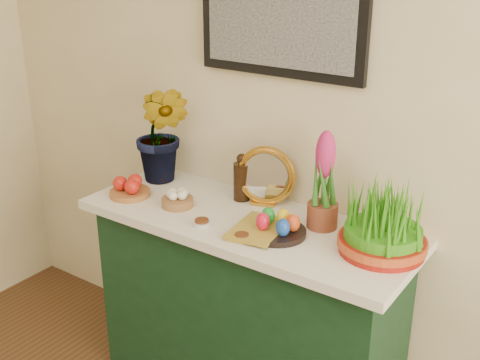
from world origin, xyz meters
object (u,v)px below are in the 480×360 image
at_px(sideboard, 247,314).
at_px(wheatgrass_sabzeh, 384,223).
at_px(mirror, 266,177).
at_px(hyacinth_green, 162,118).
at_px(book, 237,224).

bearing_deg(sideboard, wheatgrass_sabzeh, 3.69).
bearing_deg(mirror, wheatgrass_sabzeh, -12.03).
distance_m(sideboard, hyacinth_green, 0.95).
relative_size(mirror, wheatgrass_sabzeh, 0.81).
height_order(book, wheatgrass_sabzeh, wheatgrass_sabzeh).
relative_size(hyacinth_green, mirror, 2.34).
distance_m(hyacinth_green, book, 0.67).
xyz_separation_m(mirror, wheatgrass_sabzeh, (0.58, -0.12, -0.01)).
xyz_separation_m(sideboard, book, (0.02, -0.10, 0.48)).
xyz_separation_m(book, wheatgrass_sabzeh, (0.54, 0.14, 0.10)).
bearing_deg(sideboard, mirror, 94.97).
height_order(hyacinth_green, book, hyacinth_green).
height_order(sideboard, wheatgrass_sabzeh, wheatgrass_sabzeh).
bearing_deg(hyacinth_green, book, -34.81).
relative_size(sideboard, hyacinth_green, 2.13).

